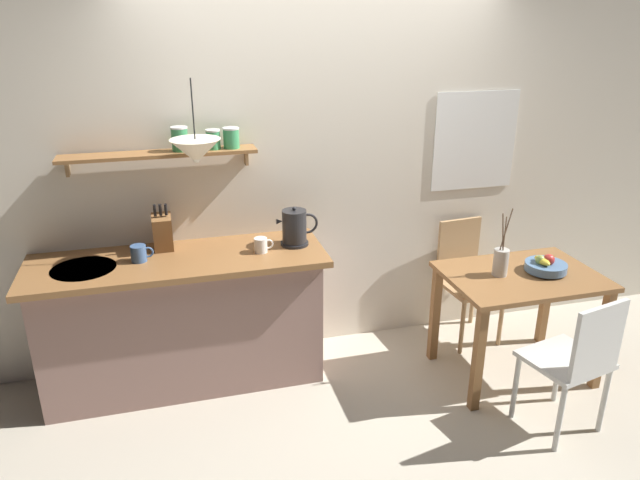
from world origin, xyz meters
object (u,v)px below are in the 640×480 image
(fruit_bowl, at_px, (545,265))
(knife_block, at_px, (163,232))
(dining_table, at_px, (520,291))
(twig_vase, at_px, (501,262))
(coffee_mug_spare, at_px, (261,245))
(dining_chair_far, at_px, (465,274))
(pendant_lamp, at_px, (196,151))
(electric_kettle, at_px, (295,228))
(dining_chair_near, at_px, (577,358))
(coffee_mug_by_sink, at_px, (139,253))

(fruit_bowl, distance_m, knife_block, 2.47)
(dining_table, relative_size, twig_vase, 2.20)
(coffee_mug_spare, bearing_deg, dining_chair_far, 6.03)
(knife_block, bearing_deg, fruit_bowl, -14.60)
(dining_table, distance_m, pendant_lamp, 2.25)
(dining_table, relative_size, dining_chair_far, 1.11)
(dining_chair_far, relative_size, coffee_mug_spare, 7.20)
(coffee_mug_spare, distance_m, pendant_lamp, 0.72)
(dining_table, distance_m, fruit_bowl, 0.23)
(twig_vase, xyz_separation_m, knife_block, (-2.07, 0.58, 0.20))
(knife_block, distance_m, pendant_lamp, 0.62)
(dining_table, xyz_separation_m, twig_vase, (-0.15, 0.02, 0.22))
(dining_chair_far, distance_m, electric_kettle, 1.42)
(coffee_mug_spare, relative_size, pendant_lamp, 0.26)
(dining_table, height_order, dining_chair_far, dining_chair_far)
(twig_vase, relative_size, knife_block, 1.40)
(dining_chair_far, bearing_deg, coffee_mug_spare, -173.97)
(electric_kettle, distance_m, knife_block, 0.84)
(knife_block, relative_size, pendant_lamp, 0.67)
(electric_kettle, bearing_deg, pendant_lamp, -173.20)
(knife_block, distance_m, coffee_mug_spare, 0.63)
(dining_chair_near, distance_m, twig_vase, 0.75)
(fruit_bowl, bearing_deg, electric_kettle, 162.12)
(coffee_mug_by_sink, bearing_deg, coffee_mug_spare, -3.91)
(fruit_bowl, relative_size, knife_block, 0.83)
(dining_table, bearing_deg, coffee_mug_spare, 165.70)
(pendant_lamp, bearing_deg, twig_vase, -11.99)
(dining_chair_far, bearing_deg, knife_block, 179.34)
(dining_chair_far, bearing_deg, dining_table, -82.49)
(dining_chair_far, distance_m, coffee_mug_by_sink, 2.34)
(coffee_mug_by_sink, bearing_deg, dining_chair_near, -25.18)
(fruit_bowl, bearing_deg, coffee_mug_spare, 166.44)
(dining_table, bearing_deg, knife_block, 164.80)
(coffee_mug_by_sink, distance_m, coffee_mug_spare, 0.74)
(coffee_mug_spare, bearing_deg, pendant_lamp, -179.79)
(twig_vase, height_order, coffee_mug_by_sink, twig_vase)
(fruit_bowl, distance_m, coffee_mug_spare, 1.84)
(dining_chair_near, bearing_deg, dining_table, 87.67)
(electric_kettle, bearing_deg, knife_block, 171.81)
(coffee_mug_by_sink, relative_size, coffee_mug_spare, 1.10)
(twig_vase, height_order, pendant_lamp, pendant_lamp)
(knife_block, height_order, coffee_mug_by_sink, knife_block)
(fruit_bowl, relative_size, pendant_lamp, 0.55)
(coffee_mug_by_sink, height_order, pendant_lamp, pendant_lamp)
(coffee_mug_spare, bearing_deg, electric_kettle, 16.53)
(dining_chair_far, bearing_deg, fruit_bowl, -68.74)
(dining_chair_far, distance_m, fruit_bowl, 0.70)
(electric_kettle, bearing_deg, dining_chair_near, -39.32)
(dining_chair_far, bearing_deg, pendant_lamp, -175.06)
(dining_chair_far, xyz_separation_m, fruit_bowl, (0.23, -0.59, 0.30))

